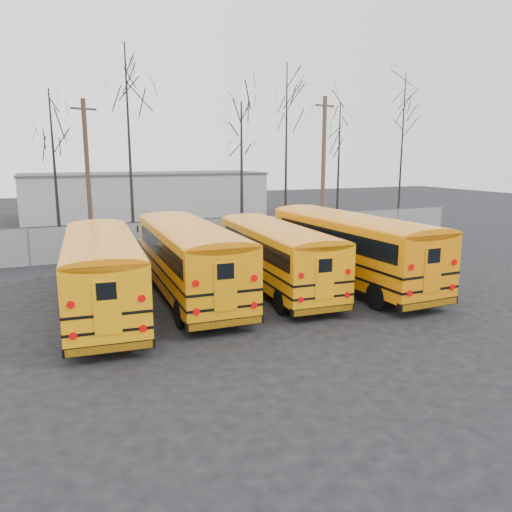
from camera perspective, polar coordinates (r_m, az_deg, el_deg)
name	(u,v)px	position (r m, az deg, el deg)	size (l,w,h in m)	color
ground	(260,312)	(18.77, 0.45, -6.38)	(120.00, 120.00, 0.00)	black
fence	(178,238)	(29.64, -8.91, 2.08)	(40.00, 0.04, 2.00)	gray
distant_building	(145,195)	(49.37, -12.54, 6.81)	(22.00, 8.00, 4.00)	#A1A19C
bus_a	(101,266)	(18.99, -17.26, -1.12)	(3.35, 11.03, 3.04)	black
bus_b	(188,253)	(20.43, -7.73, 0.32)	(3.02, 11.34, 3.15)	black
bus_c	(275,251)	(21.48, 2.18, 0.62)	(3.07, 10.60, 2.93)	black
bus_d	(348,243)	(22.67, 10.48, 1.51)	(2.98, 11.73, 3.26)	black
utility_pole_left	(88,173)	(33.10, -18.68, 9.01)	(1.58, 0.62, 9.12)	#433126
utility_pole_right	(323,165)	(37.19, 7.71, 10.29)	(1.74, 0.54, 9.87)	brown
tree_3	(55,169)	(34.24, -22.02, 9.17)	(0.26, 0.26, 9.76)	black
tree_4	(130,149)	(31.70, -14.25, 11.76)	(0.26, 0.26, 12.23)	black
tree_5	(242,174)	(33.05, -1.65, 9.37)	(0.26, 0.26, 9.11)	black
tree_6	(286,149)	(38.36, 3.47, 12.09)	(0.26, 0.26, 12.40)	black
tree_7	(338,168)	(39.25, 9.40, 9.93)	(0.26, 0.26, 9.64)	black
tree_8	(402,152)	(41.55, 16.30, 11.29)	(0.26, 0.26, 11.94)	black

